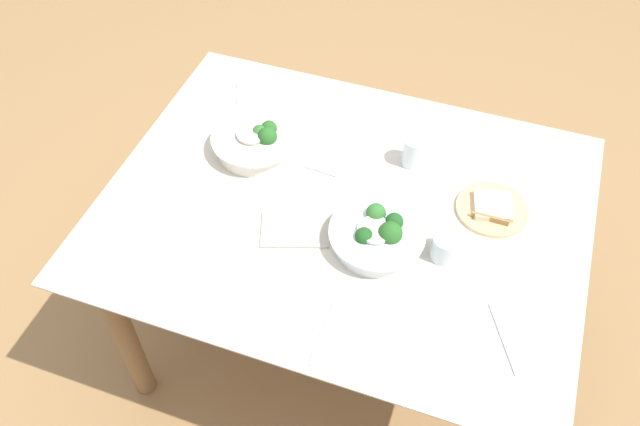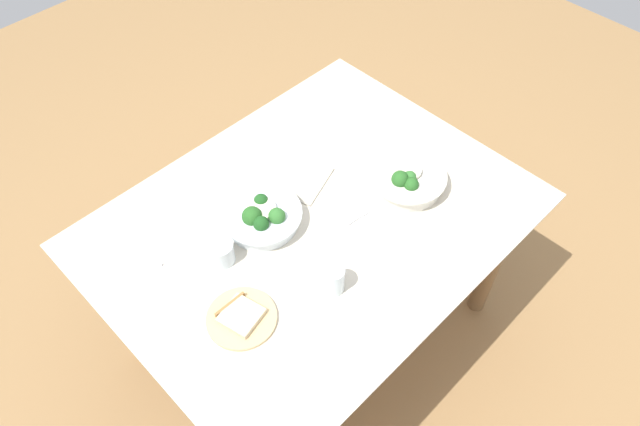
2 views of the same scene
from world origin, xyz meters
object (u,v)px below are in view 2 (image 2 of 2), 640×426
bread_side_plate (241,317)px  fork_by_far_bowl (488,196)px  water_glass_side (221,253)px  fork_by_near_bowl (359,217)px  table_knife_right (214,166)px  broccoli_bowl_near (262,217)px  broccoli_bowl_far (407,180)px  water_glass_center (333,279)px  napkin_folded_upper (306,181)px  table_knife_left (133,257)px

bread_side_plate → fork_by_far_bowl: 0.92m
water_glass_side → fork_by_near_bowl: 0.47m
table_knife_right → fork_by_far_bowl: bearing=-143.5°
broccoli_bowl_near → fork_by_near_bowl: (-0.24, 0.21, -0.03)m
broccoli_bowl_far → fork_by_near_bowl: (0.21, -0.02, -0.03)m
water_glass_center → napkin_folded_upper: (-0.24, -0.37, -0.04)m
bread_side_plate → table_knife_left: bearing=-76.2°
broccoli_bowl_far → table_knife_right: (0.41, -0.54, -0.03)m
bread_side_plate → table_knife_right: bread_side_plate is taller
broccoli_bowl_far → napkin_folded_upper: size_ratio=1.40×
napkin_folded_upper → broccoli_bowl_far: bearing=131.1°
bread_side_plate → table_knife_left: bread_side_plate is taller
broccoli_bowl_far → water_glass_side: (0.64, -0.21, 0.00)m
bread_side_plate → table_knife_right: size_ratio=1.06×
broccoli_bowl_near → water_glass_center: bearing=87.7°
table_knife_left → table_knife_right: same height
broccoli_bowl_far → table_knife_right: size_ratio=1.36×
water_glass_side → fork_by_far_bowl: size_ratio=0.82×
fork_by_near_bowl → table_knife_left: 0.73m
bread_side_plate → napkin_folded_upper: 0.57m
water_glass_center → fork_by_near_bowl: 0.29m
water_glass_side → napkin_folded_upper: bearing=-172.7°
water_glass_center → table_knife_left: size_ratio=0.48×
broccoli_bowl_far → water_glass_side: 0.67m
napkin_folded_upper → water_glass_center: bearing=56.5°
water_glass_side → fork_by_far_bowl: water_glass_side is taller
broccoli_bowl_near → fork_by_near_bowl: bearing=139.5°
broccoli_bowl_near → table_knife_right: (-0.05, -0.31, -0.03)m
water_glass_center → fork_by_far_bowl: water_glass_center is taller
bread_side_plate → fork_by_near_bowl: size_ratio=2.02×
broccoli_bowl_near → table_knife_right: broccoli_bowl_near is taller
fork_by_near_bowl → broccoli_bowl_near: bearing=145.4°
water_glass_center → water_glass_side: water_glass_center is taller
water_glass_center → table_knife_right: (-0.06, -0.65, -0.05)m
broccoli_bowl_far → fork_by_far_bowl: 0.28m
table_knife_right → water_glass_center: bearing=174.5°
table_knife_left → table_knife_right: bearing=79.0°
broccoli_bowl_near → bread_side_plate: size_ratio=1.28×
bread_side_plate → table_knife_right: bearing=-121.2°
fork_by_near_bowl → table_knife_right: bearing=116.5°
water_glass_side → fork_by_near_bowl: bearing=156.4°
broccoli_bowl_near → water_glass_center: (0.01, 0.33, 0.01)m
broccoli_bowl_far → bread_side_plate: (0.73, -0.01, -0.03)m
fork_by_near_bowl → napkin_folded_upper: 0.24m
table_knife_left → water_glass_center: bearing=6.9°
broccoli_bowl_far → fork_by_near_bowl: broccoli_bowl_far is taller
water_glass_side → fork_by_far_bowl: (-0.80, 0.43, -0.04)m
bread_side_plate → water_glass_side: water_glass_side is taller
bread_side_plate → water_glass_side: bearing=-114.9°
table_knife_left → bread_side_plate: bearing=-14.2°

